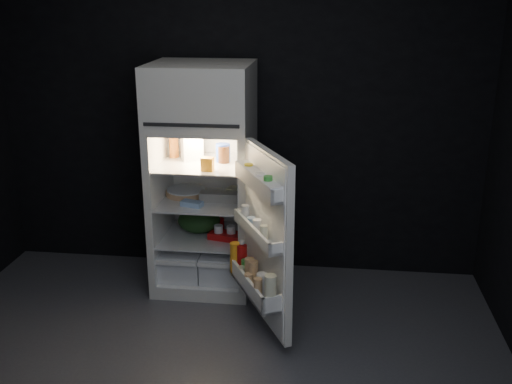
# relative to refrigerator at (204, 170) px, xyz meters

# --- Properties ---
(floor) EXTENTS (4.00, 3.40, 0.00)m
(floor) POSITION_rel_refrigerator_xyz_m (0.21, -1.32, -0.96)
(floor) COLOR #4A4A4F
(floor) RESTS_ON ground
(wall_back) EXTENTS (4.00, 0.00, 2.70)m
(wall_back) POSITION_rel_refrigerator_xyz_m (0.21, 0.38, 0.39)
(wall_back) COLOR black
(wall_back) RESTS_ON ground
(wall_front) EXTENTS (4.00, 0.00, 2.70)m
(wall_front) POSITION_rel_refrigerator_xyz_m (0.21, -3.02, 0.39)
(wall_front) COLOR black
(wall_front) RESTS_ON ground
(refrigerator) EXTENTS (0.76, 0.71, 1.78)m
(refrigerator) POSITION_rel_refrigerator_xyz_m (0.00, 0.00, 0.00)
(refrigerator) COLOR white
(refrigerator) RESTS_ON ground
(fridge_door) EXTENTS (0.50, 0.73, 1.22)m
(fridge_door) POSITION_rel_refrigerator_xyz_m (0.55, -0.71, -0.27)
(fridge_door) COLOR white
(fridge_door) RESTS_ON ground
(milk_jug) EXTENTS (0.20, 0.20, 0.24)m
(milk_jug) POSITION_rel_refrigerator_xyz_m (-0.10, 0.05, 0.19)
(milk_jug) COLOR white
(milk_jug) RESTS_ON refrigerator
(mayo_jar) EXTENTS (0.13, 0.13, 0.14)m
(mayo_jar) POSITION_rel_refrigerator_xyz_m (0.15, 0.02, 0.14)
(mayo_jar) COLOR #2141B4
(mayo_jar) RESTS_ON refrigerator
(jam_jar) EXTENTS (0.11, 0.11, 0.13)m
(jam_jar) POSITION_rel_refrigerator_xyz_m (0.16, -0.01, 0.14)
(jam_jar) COLOR black
(jam_jar) RESTS_ON refrigerator
(amber_bottle) EXTENTS (0.09, 0.09, 0.22)m
(amber_bottle) POSITION_rel_refrigerator_xyz_m (-0.26, 0.09, 0.18)
(amber_bottle) COLOR orange
(amber_bottle) RESTS_ON refrigerator
(small_carton) EXTENTS (0.09, 0.07, 0.10)m
(small_carton) POSITION_rel_refrigerator_xyz_m (0.08, -0.25, 0.12)
(small_carton) COLOR orange
(small_carton) RESTS_ON refrigerator
(egg_carton) EXTENTS (0.30, 0.12, 0.07)m
(egg_carton) POSITION_rel_refrigerator_xyz_m (0.13, -0.05, -0.19)
(egg_carton) COLOR gray
(egg_carton) RESTS_ON refrigerator
(pie) EXTENTS (0.38, 0.38, 0.04)m
(pie) POSITION_rel_refrigerator_xyz_m (-0.16, 0.06, -0.21)
(pie) COLOR tan
(pie) RESTS_ON refrigerator
(flat_package) EXTENTS (0.18, 0.12, 0.04)m
(flat_package) POSITION_rel_refrigerator_xyz_m (-0.06, -0.20, -0.21)
(flat_package) COLOR #87A8D0
(flat_package) RESTS_ON refrigerator
(wrapped_pkg) EXTENTS (0.15, 0.13, 0.05)m
(wrapped_pkg) POSITION_rel_refrigerator_xyz_m (0.23, 0.14, -0.20)
(wrapped_pkg) COLOR beige
(wrapped_pkg) RESTS_ON refrigerator
(produce_bag) EXTENTS (0.42, 0.39, 0.20)m
(produce_bag) POSITION_rel_refrigerator_xyz_m (-0.06, 0.02, -0.43)
(produce_bag) COLOR #193815
(produce_bag) RESTS_ON refrigerator
(yogurt_tray) EXTENTS (0.29, 0.20, 0.05)m
(yogurt_tray) POSITION_rel_refrigerator_xyz_m (0.19, -0.10, -0.50)
(yogurt_tray) COLOR #B60F10
(yogurt_tray) RESTS_ON refrigerator
(small_can_red) EXTENTS (0.07, 0.07, 0.09)m
(small_can_red) POSITION_rel_refrigerator_xyz_m (0.10, 0.11, -0.48)
(small_can_red) COLOR #B60F10
(small_can_red) RESTS_ON refrigerator
(small_can_silver) EXTENTS (0.07, 0.07, 0.09)m
(small_can_silver) POSITION_rel_refrigerator_xyz_m (0.28, 0.08, -0.48)
(small_can_silver) COLOR silver
(small_can_silver) RESTS_ON refrigerator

